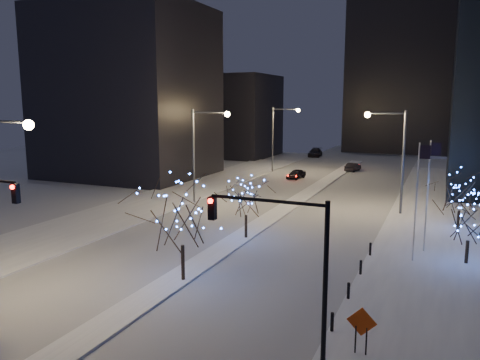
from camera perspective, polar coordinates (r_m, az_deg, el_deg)
The scene contains 22 objects.
ground at distance 24.42m, azimuth -16.50°, elevation -17.07°, with size 160.00×160.00×0.00m, color silver.
road at distance 54.54m, azimuth 7.81°, elevation -1.97°, with size 20.00×130.00×0.02m, color #ACB1BB.
median at distance 49.84m, azimuth 6.23°, elevation -2.95°, with size 2.00×80.00×0.15m, color white.
east_sidewalk at distance 38.02m, azimuth 23.68°, elevation -7.66°, with size 10.00×90.00×0.15m, color white.
west_sidewalk at distance 47.49m, azimuth -13.96°, elevation -3.80°, with size 8.00×90.00×0.15m, color white.
filler_west_near at distance 70.67m, azimuth -13.50°, elevation 10.23°, with size 22.00×18.00×24.00m, color black.
filler_west_far at distance 95.52m, azimuth -1.43°, elevation 7.82°, with size 18.00×16.00×16.00m, color black.
horizon_block at distance 109.29m, azimuth 19.74°, elevation 14.32°, with size 24.00×14.00×42.00m, color black.
street_lamp_w_mid at distance 49.56m, azimuth -4.63°, elevation 4.52°, with size 4.40×0.56×10.00m.
street_lamp_w_far at distance 72.49m, azimuth 4.81°, elevation 6.08°, with size 4.40×0.56×10.00m.
street_lamp_east at distance 46.88m, azimuth 18.23°, elevation 3.74°, with size 3.90×0.56×10.00m.
traffic_signal_east at distance 19.28m, azimuth 5.89°, elevation -8.68°, with size 5.26×0.43×7.00m.
flagpoles at distance 34.27m, azimuth 21.46°, elevation -1.19°, with size 1.35×2.60×8.00m.
bollards at distance 28.68m, azimuth 13.84°, elevation -11.55°, with size 0.16×12.16×0.90m.
car_near at distance 66.80m, azimuth 6.86°, elevation 0.72°, with size 1.56×3.89×1.32m, color black.
car_mid at distance 75.80m, azimuth 13.60°, elevation 1.55°, with size 1.38×3.95×1.30m, color black.
car_far at distance 94.47m, azimuth 9.16°, elevation 3.31°, with size 2.26×5.55×1.61m, color black.
holiday_tree_median_near at distance 27.92m, azimuth -7.10°, elevation -4.11°, with size 6.11×6.11×6.41m.
holiday_tree_median_far at distance 36.64m, azimuth 0.74°, elevation -2.25°, with size 3.98×3.98×4.79m.
holiday_tree_plaza_near at distance 34.32m, azimuth 26.19°, elevation -4.35°, with size 4.01×4.01×4.72m.
holiday_tree_plaza_far at distance 42.73m, azimuth 25.30°, elevation -1.26°, with size 5.75×5.75×5.29m.
construction_sign at distance 21.31m, azimuth 14.60°, elevation -16.85°, with size 1.27×0.07×2.10m.
Camera 1 is at (14.46, -16.48, 10.76)m, focal length 35.00 mm.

